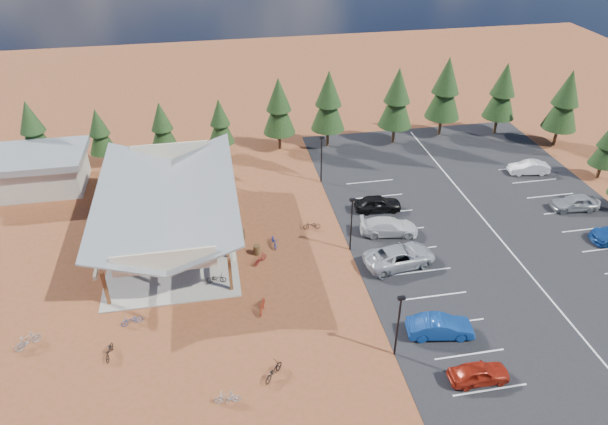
{
  "coord_description": "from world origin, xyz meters",
  "views": [
    {
      "loc": [
        -5.7,
        -34.08,
        28.11
      ],
      "look_at": [
        1.47,
        4.69,
        2.52
      ],
      "focal_mm": 32.0,
      "sensor_mm": 36.0,
      "label": 1
    }
  ],
  "objects_px": {
    "lamp_post_2": "(321,156)",
    "bike_14": "(274,241)",
    "bike_4": "(216,278)",
    "bike_15": "(261,258)",
    "bike_6": "(191,224)",
    "car_3": "(389,227)",
    "trash_bin_0": "(257,250)",
    "bike_1": "(148,235)",
    "bike_5": "(211,238)",
    "bike_0": "(145,263)",
    "trash_bin_1": "(242,234)",
    "bike_2": "(145,210)",
    "car_2": "(400,256)",
    "bike_pavilion": "(168,199)",
    "car_9": "(529,168)",
    "bike_10": "(132,320)",
    "bike_11": "(262,305)",
    "bike_3": "(165,193)",
    "car_4": "(378,203)",
    "lamp_post_1": "(351,221)",
    "car_8": "(575,202)",
    "outbuilding": "(31,171)",
    "bike_8": "(109,351)",
    "lamp_post_0": "(398,322)",
    "bike_13": "(228,397)",
    "bike_12": "(273,371)",
    "bike_7": "(193,193)",
    "car_0": "(479,373)",
    "bike_16": "(312,225)",
    "car_1": "(440,327)"
  },
  "relations": [
    {
      "from": "bike_2",
      "to": "bike_pavilion",
      "type": "bearing_deg",
      "value": -162.68
    },
    {
      "from": "car_2",
      "to": "car_9",
      "type": "bearing_deg",
      "value": -64.92
    },
    {
      "from": "lamp_post_1",
      "to": "bike_2",
      "type": "bearing_deg",
      "value": 153.6
    },
    {
      "from": "bike_3",
      "to": "car_3",
      "type": "distance_m",
      "value": 22.3
    },
    {
      "from": "bike_0",
      "to": "bike_1",
      "type": "xyz_separation_m",
      "value": [
        0.03,
        4.09,
        -0.02
      ]
    },
    {
      "from": "bike_pavilion",
      "to": "outbuilding",
      "type": "xyz_separation_m",
      "value": [
        -14.0,
        11.0,
        -1.8
      ]
    },
    {
      "from": "bike_16",
      "to": "car_4",
      "type": "distance_m",
      "value": 7.06
    },
    {
      "from": "trash_bin_0",
      "to": "bike_5",
      "type": "xyz_separation_m",
      "value": [
        -3.73,
        2.22,
        0.21
      ]
    },
    {
      "from": "trash_bin_1",
      "to": "bike_13",
      "type": "distance_m",
      "value": 17.46
    },
    {
      "from": "bike_6",
      "to": "outbuilding",
      "type": "bearing_deg",
      "value": 55.16
    },
    {
      "from": "bike_3",
      "to": "bike_7",
      "type": "bearing_deg",
      "value": -81.74
    },
    {
      "from": "lamp_post_1",
      "to": "car_8",
      "type": "distance_m",
      "value": 22.95
    },
    {
      "from": "trash_bin_1",
      "to": "bike_2",
      "type": "relative_size",
      "value": 0.48
    },
    {
      "from": "lamp_post_2",
      "to": "bike_14",
      "type": "xyz_separation_m",
      "value": [
        -6.33,
        -10.21,
        -2.51
      ]
    },
    {
      "from": "bike_11",
      "to": "bike_14",
      "type": "bearing_deg",
      "value": 94.13
    },
    {
      "from": "bike_14",
      "to": "car_9",
      "type": "relative_size",
      "value": 0.42
    },
    {
      "from": "bike_3",
      "to": "car_4",
      "type": "height_order",
      "value": "car_4"
    },
    {
      "from": "trash_bin_1",
      "to": "bike_1",
      "type": "distance_m",
      "value": 8.22
    },
    {
      "from": "lamp_post_2",
      "to": "bike_6",
      "type": "distance_m",
      "value": 14.99
    },
    {
      "from": "bike_7",
      "to": "bike_14",
      "type": "height_order",
      "value": "bike_7"
    },
    {
      "from": "bike_4",
      "to": "bike_15",
      "type": "bearing_deg",
      "value": -55.41
    },
    {
      "from": "bike_4",
      "to": "bike_10",
      "type": "xyz_separation_m",
      "value": [
        -6.23,
        -3.48,
        -0.1
      ]
    },
    {
      "from": "bike_1",
      "to": "bike_12",
      "type": "relative_size",
      "value": 0.83
    },
    {
      "from": "bike_pavilion",
      "to": "bike_11",
      "type": "bearing_deg",
      "value": -59.1
    },
    {
      "from": "bike_12",
      "to": "car_2",
      "type": "xyz_separation_m",
      "value": [
        11.8,
        9.64,
        0.37
      ]
    },
    {
      "from": "lamp_post_0",
      "to": "bike_5",
      "type": "xyz_separation_m",
      "value": [
        -11.69,
        15.04,
        -2.32
      ]
    },
    {
      "from": "bike_5",
      "to": "car_3",
      "type": "xyz_separation_m",
      "value": [
        15.69,
        -1.37,
        0.13
      ]
    },
    {
      "from": "car_0",
      "to": "lamp_post_2",
      "type": "bearing_deg",
      "value": 10.2
    },
    {
      "from": "lamp_post_2",
      "to": "bike_13",
      "type": "distance_m",
      "value": 28.41
    },
    {
      "from": "lamp_post_2",
      "to": "bike_15",
      "type": "distance_m",
      "value": 14.88
    },
    {
      "from": "bike_5",
      "to": "bike_10",
      "type": "distance_m",
      "value": 10.78
    },
    {
      "from": "bike_0",
      "to": "trash_bin_1",
      "type": "bearing_deg",
      "value": -55.24
    },
    {
      "from": "lamp_post_0",
      "to": "car_9",
      "type": "xyz_separation_m",
      "value": [
        22.15,
        21.69,
        -2.24
      ]
    },
    {
      "from": "bike_6",
      "to": "car_3",
      "type": "xyz_separation_m",
      "value": [
        17.38,
        -4.02,
        0.21
      ]
    },
    {
      "from": "bike_4",
      "to": "bike_12",
      "type": "xyz_separation_m",
      "value": [
        3.18,
        -10.01,
        -0.01
      ]
    },
    {
      "from": "bike_5",
      "to": "bike_0",
      "type": "bearing_deg",
      "value": 127.85
    },
    {
      "from": "outbuilding",
      "to": "bike_8",
      "type": "distance_m",
      "value": 26.67
    },
    {
      "from": "car_2",
      "to": "outbuilding",
      "type": "bearing_deg",
      "value": 51.33
    },
    {
      "from": "car_1",
      "to": "trash_bin_0",
      "type": "bearing_deg",
      "value": 53.31
    },
    {
      "from": "bike_13",
      "to": "car_3",
      "type": "height_order",
      "value": "car_3"
    },
    {
      "from": "trash_bin_0",
      "to": "bike_1",
      "type": "distance_m",
      "value": 9.93
    },
    {
      "from": "bike_3",
      "to": "car_3",
      "type": "xyz_separation_m",
      "value": [
        19.9,
        -10.06,
        0.22
      ]
    },
    {
      "from": "lamp_post_1",
      "to": "car_8",
      "type": "bearing_deg",
      "value": 5.81
    },
    {
      "from": "bike_pavilion",
      "to": "lamp_post_2",
      "type": "bearing_deg",
      "value": 25.02
    },
    {
      "from": "bike_5",
      "to": "car_2",
      "type": "bearing_deg",
      "value": -98.03
    },
    {
      "from": "lamp_post_0",
      "to": "car_8",
      "type": "relative_size",
      "value": 1.15
    },
    {
      "from": "trash_bin_1",
      "to": "bike_2",
      "type": "xyz_separation_m",
      "value": [
        -8.59,
        5.35,
        0.15
      ]
    },
    {
      "from": "bike_0",
      "to": "bike_2",
      "type": "xyz_separation_m",
      "value": [
        -0.43,
        8.24,
        0.01
      ]
    },
    {
      "from": "outbuilding",
      "to": "bike_8",
      "type": "bearing_deg",
      "value": -67.85
    },
    {
      "from": "bike_2",
      "to": "car_8",
      "type": "distance_m",
      "value": 40.84
    }
  ]
}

